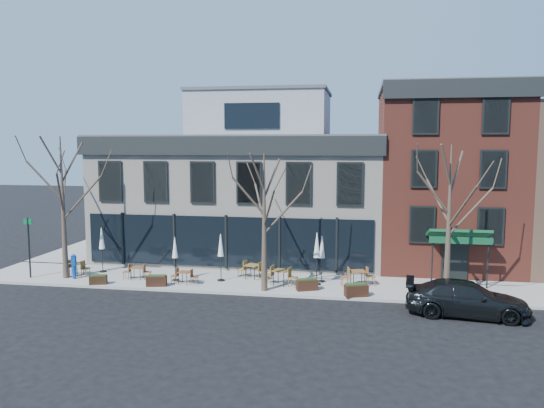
% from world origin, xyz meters
% --- Properties ---
extents(ground, '(120.00, 120.00, 0.00)m').
position_xyz_m(ground, '(0.00, 0.00, 0.00)').
color(ground, black).
rests_on(ground, ground).
extents(sidewalk_front, '(33.50, 4.70, 0.15)m').
position_xyz_m(sidewalk_front, '(3.25, -2.15, 0.07)').
color(sidewalk_front, gray).
rests_on(sidewalk_front, ground).
extents(sidewalk_side, '(4.50, 12.00, 0.15)m').
position_xyz_m(sidewalk_side, '(-11.25, 6.00, 0.07)').
color(sidewalk_side, gray).
rests_on(sidewalk_side, ground).
extents(corner_building, '(18.39, 10.39, 11.10)m').
position_xyz_m(corner_building, '(0.07, 5.07, 4.72)').
color(corner_building, beige).
rests_on(corner_building, ground).
extents(red_brick_building, '(8.20, 11.78, 11.18)m').
position_xyz_m(red_brick_building, '(13.00, 4.98, 5.64)').
color(red_brick_building, maroon).
rests_on(red_brick_building, ground).
extents(tree_corner, '(3.93, 3.98, 7.92)m').
position_xyz_m(tree_corner, '(-8.49, -3.20, 4.25)').
color(tree_corner, '#382B21').
rests_on(tree_corner, sidewalk_front).
extents(tree_mid, '(3.50, 3.55, 7.04)m').
position_xyz_m(tree_mid, '(3.01, -3.90, 3.79)').
color(tree_mid, '#382B21').
rests_on(tree_mid, sidewalk_front).
extents(tree_right, '(3.72, 3.77, 7.48)m').
position_xyz_m(tree_right, '(12.01, -3.90, 4.02)').
color(tree_right, '#382B21').
rests_on(tree_right, sidewalk_front).
extents(sign_pole, '(0.50, 0.10, 3.40)m').
position_xyz_m(sign_pole, '(-10.50, -3.50, 2.07)').
color(sign_pole, black).
rests_on(sign_pole, sidewalk_front).
extents(parked_sedan, '(5.52, 2.70, 1.55)m').
position_xyz_m(parked_sedan, '(12.58, -5.93, 0.77)').
color(parked_sedan, black).
rests_on(parked_sedan, ground).
extents(call_box, '(0.28, 0.28, 1.43)m').
position_xyz_m(call_box, '(-7.93, -3.32, 0.91)').
color(call_box, '#0C3F9C').
rests_on(call_box, sidewalk_front).
extents(cafe_set_0, '(1.73, 0.79, 0.89)m').
position_xyz_m(cafe_set_0, '(-8.17, -2.63, 0.61)').
color(cafe_set_0, brown).
rests_on(cafe_set_0, sidewalk_front).
extents(cafe_set_1, '(1.62, 0.70, 0.84)m').
position_xyz_m(cafe_set_1, '(-4.41, -2.83, 0.58)').
color(cafe_set_1, brown).
rests_on(cafe_set_1, sidewalk_front).
extents(cafe_set_2, '(1.57, 0.68, 0.81)m').
position_xyz_m(cafe_set_2, '(-1.48, -3.32, 0.57)').
color(cafe_set_2, brown).
rests_on(cafe_set_2, sidewalk_front).
extents(cafe_set_3, '(1.86, 1.02, 0.96)m').
position_xyz_m(cafe_set_3, '(1.91, -1.61, 0.64)').
color(cafe_set_3, brown).
rests_on(cafe_set_3, sidewalk_front).
extents(cafe_set_4, '(1.94, 0.98, 0.99)m').
position_xyz_m(cafe_set_4, '(3.68, -2.70, 0.66)').
color(cafe_set_4, brown).
rests_on(cafe_set_4, sidewalk_front).
extents(cafe_set_5, '(1.92, 0.93, 0.98)m').
position_xyz_m(cafe_set_5, '(7.73, -2.14, 0.66)').
color(cafe_set_5, brown).
rests_on(cafe_set_5, sidewalk_front).
extents(umbrella_0, '(0.42, 0.42, 2.64)m').
position_xyz_m(umbrella_0, '(-7.11, -1.58, 2.01)').
color(umbrella_0, black).
rests_on(umbrella_0, sidewalk_front).
extents(umbrella_1, '(0.39, 0.39, 2.43)m').
position_xyz_m(umbrella_1, '(-2.20, -2.76, 1.87)').
color(umbrella_1, black).
rests_on(umbrella_1, sidewalk_front).
extents(umbrella_2, '(0.42, 0.42, 2.61)m').
position_xyz_m(umbrella_2, '(0.29, -2.38, 1.99)').
color(umbrella_2, black).
rests_on(umbrella_2, sidewalk_front).
extents(umbrella_3, '(0.40, 0.40, 2.52)m').
position_xyz_m(umbrella_3, '(5.78, -1.66, 1.93)').
color(umbrella_3, black).
rests_on(umbrella_3, sidewalk_front).
extents(umbrella_4, '(0.45, 0.45, 2.81)m').
position_xyz_m(umbrella_4, '(5.56, -2.30, 2.13)').
color(umbrella_4, black).
rests_on(umbrella_4, sidewalk_front).
extents(planter_0, '(0.98, 0.62, 0.51)m').
position_xyz_m(planter_0, '(-6.02, -4.20, 0.40)').
color(planter_0, black).
rests_on(planter_0, sidewalk_front).
extents(planter_1, '(1.13, 0.65, 0.60)m').
position_xyz_m(planter_1, '(-2.79, -4.03, 0.45)').
color(planter_1, black).
rests_on(planter_1, sidewalk_front).
extents(planter_2, '(1.17, 0.82, 0.61)m').
position_xyz_m(planter_2, '(5.17, -3.50, 0.45)').
color(planter_2, black).
rests_on(planter_2, sidewalk_front).
extents(planter_3, '(1.23, 0.80, 0.64)m').
position_xyz_m(planter_3, '(7.68, -4.20, 0.47)').
color(planter_3, black).
rests_on(planter_3, sidewalk_front).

